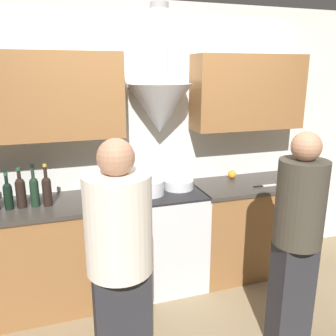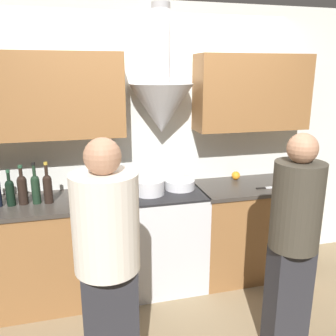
% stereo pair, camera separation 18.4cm
% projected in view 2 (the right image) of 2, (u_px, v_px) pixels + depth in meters
% --- Properties ---
extents(ground_plane, '(12.00, 12.00, 0.00)m').
position_uv_depth(ground_plane, '(175.00, 303.00, 3.16)').
color(ground_plane, '#847051').
extents(wall_back, '(8.40, 0.58, 2.60)m').
position_uv_depth(wall_back, '(154.00, 129.00, 3.34)').
color(wall_back, silver).
rests_on(wall_back, ground_plane).
extents(counter_left, '(1.35, 0.62, 0.93)m').
position_uv_depth(counter_left, '(55.00, 251.00, 3.12)').
color(counter_left, brown).
rests_on(counter_left, ground_plane).
extents(counter_right, '(1.12, 0.62, 0.93)m').
position_uv_depth(counter_right, '(251.00, 228.00, 3.58)').
color(counter_right, brown).
rests_on(counter_right, ground_plane).
extents(stove_range, '(0.68, 0.60, 0.93)m').
position_uv_depth(stove_range, '(165.00, 238.00, 3.36)').
color(stove_range, silver).
rests_on(stove_range, ground_plane).
extents(wine_bottle_3, '(0.07, 0.07, 0.30)m').
position_uv_depth(wine_bottle_3, '(10.00, 191.00, 2.88)').
color(wine_bottle_3, black).
rests_on(wine_bottle_3, counter_left).
extents(wine_bottle_4, '(0.08, 0.08, 0.33)m').
position_uv_depth(wine_bottle_4, '(22.00, 188.00, 2.91)').
color(wine_bottle_4, black).
rests_on(wine_bottle_4, counter_left).
extents(wine_bottle_5, '(0.07, 0.07, 0.35)m').
position_uv_depth(wine_bottle_5, '(36.00, 187.00, 2.92)').
color(wine_bottle_5, black).
rests_on(wine_bottle_5, counter_left).
extents(wine_bottle_6, '(0.07, 0.07, 0.35)m').
position_uv_depth(wine_bottle_6, '(48.00, 187.00, 2.93)').
color(wine_bottle_6, black).
rests_on(wine_bottle_6, counter_left).
extents(stock_pot, '(0.27, 0.27, 0.13)m').
position_uv_depth(stock_pot, '(149.00, 187.00, 3.16)').
color(stock_pot, silver).
rests_on(stock_pot, stove_range).
extents(mixing_bowl, '(0.28, 0.28, 0.08)m').
position_uv_depth(mixing_bowl, '(180.00, 184.00, 3.31)').
color(mixing_bowl, silver).
rests_on(mixing_bowl, stove_range).
extents(orange_fruit, '(0.09, 0.09, 0.09)m').
position_uv_depth(orange_fruit, '(236.00, 176.00, 3.59)').
color(orange_fruit, orange).
rests_on(orange_fruit, counter_right).
extents(chefs_knife, '(0.25, 0.04, 0.01)m').
position_uv_depth(chefs_knife, '(269.00, 188.00, 3.34)').
color(chefs_knife, silver).
rests_on(chefs_knife, counter_right).
extents(person_foreground_left, '(0.37, 0.37, 1.66)m').
position_uv_depth(person_foreground_left, '(108.00, 267.00, 2.03)').
color(person_foreground_left, '#28282D').
rests_on(person_foreground_left, ground_plane).
extents(person_foreground_right, '(0.33, 0.33, 1.62)m').
position_uv_depth(person_foreground_right, '(293.00, 238.00, 2.43)').
color(person_foreground_right, '#28282D').
rests_on(person_foreground_right, ground_plane).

